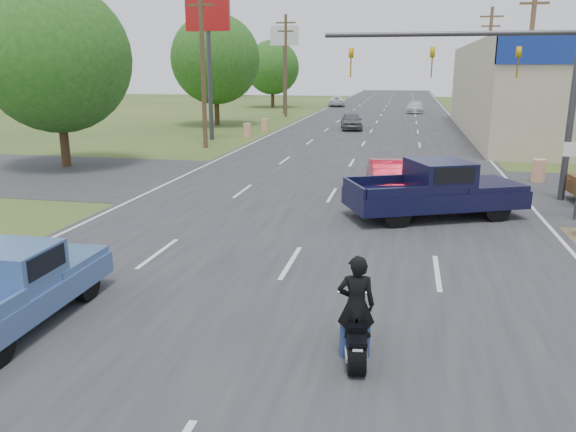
% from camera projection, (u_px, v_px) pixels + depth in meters
% --- Properties ---
extents(main_road, '(15.00, 180.00, 0.02)m').
position_uv_depth(main_road, '(371.00, 131.00, 44.49)').
color(main_road, '#2D2D30').
rests_on(main_road, ground).
extents(cross_road, '(120.00, 10.00, 0.02)m').
position_uv_depth(cross_road, '(338.00, 185.00, 23.66)').
color(cross_road, '#2D2D30').
rests_on(cross_road, ground).
extents(utility_pole_2, '(2.00, 0.28, 10.00)m').
position_uv_depth(utility_pole_2, '(529.00, 59.00, 32.74)').
color(utility_pole_2, '#4C3823').
rests_on(utility_pole_2, ground).
extents(utility_pole_3, '(2.00, 0.28, 10.00)m').
position_uv_depth(utility_pole_3, '(488.00, 63.00, 49.78)').
color(utility_pole_3, '#4C3823').
rests_on(utility_pole_3, ground).
extents(utility_pole_5, '(2.00, 0.28, 10.00)m').
position_uv_depth(utility_pole_5, '(203.00, 60.00, 33.66)').
color(utility_pole_5, '#4C3823').
rests_on(utility_pole_5, ground).
extents(utility_pole_6, '(2.00, 0.28, 10.00)m').
position_uv_depth(utility_pole_6, '(286.00, 63.00, 56.38)').
color(utility_pole_6, '#4C3823').
rests_on(utility_pole_6, ground).
extents(tree_0, '(7.14, 7.14, 8.84)m').
position_uv_depth(tree_0, '(56.00, 58.00, 26.99)').
color(tree_0, '#422D19').
rests_on(tree_0, ground).
extents(tree_1, '(7.56, 7.56, 9.36)m').
position_uv_depth(tree_1, '(215.00, 59.00, 47.64)').
color(tree_1, '#422D19').
rests_on(tree_1, ground).
extents(tree_2, '(6.72, 6.72, 8.32)m').
position_uv_depth(tree_2, '(272.00, 68.00, 70.66)').
color(tree_2, '#422D19').
rests_on(tree_2, ground).
extents(tree_4, '(9.24, 9.24, 11.44)m').
position_uv_depth(tree_4, '(30.00, 55.00, 86.79)').
color(tree_4, '#422D19').
rests_on(tree_4, ground).
extents(tree_6, '(8.82, 8.82, 10.92)m').
position_uv_depth(tree_6, '(224.00, 59.00, 100.85)').
color(tree_6, '#422D19').
rests_on(tree_6, ground).
extents(barrel_1, '(0.56, 0.56, 1.00)m').
position_uv_depth(barrel_1, '(539.00, 171.00, 24.24)').
color(barrel_1, orange).
rests_on(barrel_1, ground).
extents(barrel_2, '(0.56, 0.56, 1.00)m').
position_uv_depth(barrel_2, '(247.00, 130.00, 40.37)').
color(barrel_2, orange).
rests_on(barrel_2, ground).
extents(barrel_3, '(0.56, 0.56, 1.00)m').
position_uv_depth(barrel_3, '(265.00, 125.00, 44.09)').
color(barrel_3, orange).
rests_on(barrel_3, ground).
extents(pole_sign_left_near, '(3.00, 0.35, 9.20)m').
position_uv_depth(pole_sign_left_near, '(208.00, 32.00, 37.18)').
color(pole_sign_left_near, '#3F3F44').
rests_on(pole_sign_left_near, ground).
extents(pole_sign_left_far, '(3.00, 0.35, 9.20)m').
position_uv_depth(pole_sign_left_far, '(284.00, 46.00, 59.90)').
color(pole_sign_left_far, '#3F3F44').
rests_on(pole_sign_left_far, ground).
extents(signal_mast, '(9.12, 0.40, 7.00)m').
position_uv_depth(signal_mast, '(497.00, 68.00, 20.34)').
color(signal_mast, '#3F3F44').
rests_on(signal_mast, ground).
extents(red_convertible, '(2.21, 4.67, 1.48)m').
position_uv_depth(red_convertible, '(392.00, 182.00, 20.62)').
color(red_convertible, '#A70719').
rests_on(red_convertible, ground).
extents(motorcycle, '(0.63, 1.87, 0.95)m').
position_uv_depth(motorcycle, '(355.00, 336.00, 9.41)').
color(motorcycle, black).
rests_on(motorcycle, ground).
extents(rider, '(0.69, 0.50, 1.73)m').
position_uv_depth(rider, '(356.00, 311.00, 9.33)').
color(rider, black).
rests_on(rider, ground).
extents(blue_pickup, '(1.91, 4.75, 1.56)m').
position_uv_depth(blue_pickup, '(11.00, 285.00, 10.64)').
color(blue_pickup, black).
rests_on(blue_pickup, ground).
extents(navy_pickup, '(6.10, 4.33, 1.89)m').
position_uv_depth(navy_pickup, '(439.00, 189.00, 18.39)').
color(navy_pickup, black).
rests_on(navy_pickup, ground).
extents(distant_car_grey, '(2.20, 4.26, 1.38)m').
position_uv_depth(distant_car_grey, '(351.00, 121.00, 45.34)').
color(distant_car_grey, '#58585D').
rests_on(distant_car_grey, ground).
extents(distant_car_silver, '(1.98, 4.49, 1.28)m').
position_uv_depth(distant_car_silver, '(415.00, 107.00, 62.66)').
color(distant_car_silver, silver).
rests_on(distant_car_silver, ground).
extents(distant_car_white, '(2.75, 4.88, 1.29)m').
position_uv_depth(distant_car_white, '(336.00, 101.00, 73.68)').
color(distant_car_white, white).
rests_on(distant_car_white, ground).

